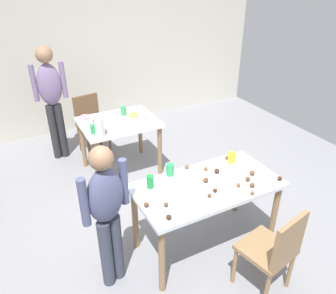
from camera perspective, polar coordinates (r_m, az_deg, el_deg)
name	(u,v)px	position (r m, az deg, el deg)	size (l,w,h in m)	color
ground_plane	(181,234)	(3.68, 2.29, -14.86)	(6.40, 6.40, 0.00)	gray
wall_back	(86,52)	(5.78, -13.95, 15.69)	(6.40, 0.10, 2.60)	beige
dining_table_near	(207,193)	(3.17, 6.73, -7.84)	(1.37, 0.71, 0.75)	silver
dining_table_far	(119,129)	(4.43, -8.43, 3.13)	(0.99, 0.79, 0.75)	white
chair_near_table	(275,249)	(2.97, 17.96, -16.39)	(0.47, 0.47, 0.87)	olive
chair_far_table	(90,121)	(5.10, -13.26, 4.45)	(0.46, 0.46, 0.87)	brown
person_girl_near	(107,208)	(2.75, -10.55, -10.37)	(0.45, 0.29, 1.39)	#383D4C
person_adult_far	(51,94)	(4.87, -19.56, 8.68)	(0.45, 0.22, 1.64)	#28282D
mixing_bowl	(235,172)	(3.26, 11.55, -4.23)	(0.17, 0.17, 0.09)	white
soda_can	(150,182)	(3.03, -3.10, -6.01)	(0.07, 0.07, 0.12)	#198438
fork_near	(196,205)	(2.86, 4.88, -9.97)	(0.17, 0.02, 0.01)	silver
cup_near_0	(170,170)	(3.19, 0.36, -3.95)	(0.07, 0.07, 0.12)	green
cup_near_1	(232,158)	(3.45, 10.92, -1.85)	(0.08, 0.08, 0.12)	yellow
cake_ball_0	(280,179)	(3.31, 18.74, -5.18)	(0.04, 0.04, 0.04)	#3D2319
cake_ball_1	(252,193)	(3.05, 14.36, -7.70)	(0.04, 0.04, 0.04)	brown
cake_ball_2	(238,185)	(3.12, 12.08, -6.42)	(0.04, 0.04, 0.04)	brown
cake_ball_3	(215,190)	(3.01, 8.13, -7.43)	(0.04, 0.04, 0.04)	#3D2319
cake_ball_4	(187,167)	(3.31, 3.28, -3.41)	(0.04, 0.04, 0.04)	brown
cake_ball_5	(227,158)	(3.52, 10.16, -1.83)	(0.04, 0.04, 0.04)	brown
cake_ball_6	(206,180)	(3.13, 6.53, -5.69)	(0.05, 0.05, 0.05)	brown
cake_ball_7	(252,173)	(3.31, 14.36, -4.38)	(0.05, 0.05, 0.05)	brown
cake_ball_8	(169,217)	(2.70, 0.14, -12.02)	(0.05, 0.05, 0.05)	#3D2319
cake_ball_9	(166,205)	(2.82, -0.34, -9.92)	(0.04, 0.04, 0.04)	brown
cake_ball_10	(252,185)	(3.14, 14.34, -6.41)	(0.05, 0.05, 0.05)	brown
cake_ball_11	(206,169)	(3.30, 6.55, -3.76)	(0.04, 0.04, 0.04)	brown
cake_ball_12	(248,179)	(3.21, 13.63, -5.39)	(0.05, 0.05, 0.05)	brown
cake_ball_13	(209,195)	(2.95, 7.18, -8.31)	(0.04, 0.04, 0.04)	brown
cake_ball_14	(146,205)	(2.83, -3.74, -9.91)	(0.05, 0.05, 0.05)	brown
cake_ball_15	(217,171)	(3.27, 8.45, -4.11)	(0.05, 0.05, 0.05)	#3D2319
pitcher_far	(100,128)	(3.96, -11.73, 3.28)	(0.11, 0.11, 0.23)	white
cup_far_0	(151,120)	(4.26, -2.96, 4.75)	(0.08, 0.08, 0.10)	white
cup_far_1	(94,129)	(4.09, -12.67, 3.05)	(0.09, 0.09, 0.11)	green
cup_far_2	(123,111)	(4.54, -7.72, 6.20)	(0.07, 0.07, 0.12)	green
donut_far_0	(145,118)	(4.41, -4.01, 5.07)	(0.11, 0.11, 0.03)	pink
donut_far_1	(97,120)	(4.42, -12.12, 4.55)	(0.12, 0.12, 0.04)	brown
donut_far_2	(85,117)	(4.54, -14.20, 5.03)	(0.13, 0.13, 0.04)	pink
donut_far_3	(103,130)	(4.13, -11.22, 2.87)	(0.12, 0.12, 0.04)	pink
donut_far_4	(133,115)	(4.50, -5.99, 5.57)	(0.13, 0.13, 0.04)	gold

